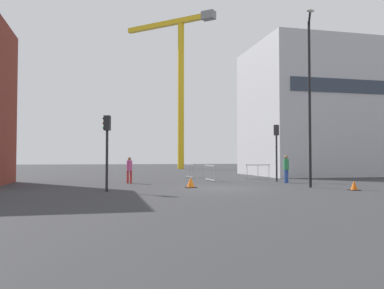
{
  "coord_description": "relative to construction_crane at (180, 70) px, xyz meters",
  "views": [
    {
      "loc": [
        -5.98,
        -19.25,
        1.56
      ],
      "look_at": [
        0.0,
        6.74,
        2.48
      ],
      "focal_mm": 36.66,
      "sensor_mm": 36.0,
      "label": 1
    }
  ],
  "objects": [
    {
      "name": "ground",
      "position": [
        -4.83,
        -35.74,
        -14.31
      ],
      "size": [
        160.0,
        160.0,
        0.0
      ],
      "primitive_type": "plane",
      "color": "#333335"
    },
    {
      "name": "office_block",
      "position": [
        8.2,
        -22.53,
        -8.46
      ],
      "size": [
        11.52,
        9.77,
        11.7
      ],
      "color": "#B7B7BC",
      "rests_on": "ground"
    },
    {
      "name": "construction_crane",
      "position": [
        0.0,
        0.0,
        0.0
      ],
      "size": [
        11.59,
        10.54,
        21.93
      ],
      "color": "gold",
      "rests_on": "ground"
    },
    {
      "name": "streetlamp_tall",
      "position": [
        -0.14,
        -36.35,
        -9.11
      ],
      "size": [
        1.17,
        1.88,
        8.91
      ],
      "color": "black",
      "rests_on": "ground"
    },
    {
      "name": "traffic_light_crosswalk",
      "position": [
        0.51,
        -30.88,
        -11.77
      ],
      "size": [
        0.39,
        0.35,
        3.77
      ],
      "color": "#232326",
      "rests_on": "ground"
    },
    {
      "name": "traffic_light_corner",
      "position": [
        -10.59,
        -36.28,
        -11.9
      ],
      "size": [
        0.39,
        0.33,
        3.55
      ],
      "color": "#232326",
      "rests_on": "ground"
    },
    {
      "name": "pedestrian_walking",
      "position": [
        0.41,
        -32.46,
        -13.3
      ],
      "size": [
        0.34,
        0.34,
        1.73
      ],
      "color": "#33519E",
      "rests_on": "ground"
    },
    {
      "name": "pedestrian_waiting",
      "position": [
        -9.16,
        -30.56,
        -13.37
      ],
      "size": [
        0.34,
        0.34,
        1.62
      ],
      "color": "red",
      "rests_on": "ground"
    },
    {
      "name": "safety_barrier_right_run",
      "position": [
        0.38,
        -28.0,
        -13.75
      ],
      "size": [
        1.9,
        0.11,
        1.08
      ],
      "color": "#9EA0A5",
      "rests_on": "ground"
    },
    {
      "name": "safety_barrier_mid_span",
      "position": [
        -4.13,
        -24.98,
        -13.75
      ],
      "size": [
        0.14,
        2.56,
        1.08
      ],
      "color": "gray",
      "rests_on": "ground"
    },
    {
      "name": "safety_barrier_left_run",
      "position": [
        -3.69,
        -29.38,
        -13.75
      ],
      "size": [
        0.1,
        2.18,
        1.08
      ],
      "color": "#B2B5BA",
      "rests_on": "ground"
    },
    {
      "name": "traffic_cone_orange",
      "position": [
        -6.24,
        -34.81,
        -14.05
      ],
      "size": [
        0.56,
        0.56,
        0.56
      ],
      "color": "black",
      "rests_on": "ground"
    },
    {
      "name": "traffic_cone_striped",
      "position": [
        1.1,
        -38.24,
        -14.1
      ],
      "size": [
        0.46,
        0.46,
        0.47
      ],
      "color": "black",
      "rests_on": "ground"
    }
  ]
}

